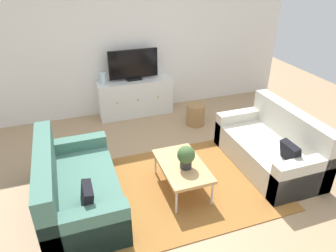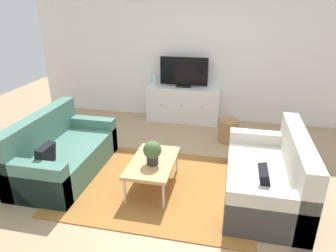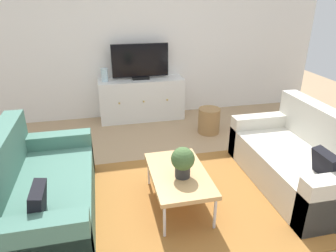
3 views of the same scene
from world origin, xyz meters
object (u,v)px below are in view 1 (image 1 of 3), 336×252
(couch_right_side, at_px, (273,148))
(couch_left_side, at_px, (73,190))
(coffee_table, at_px, (182,166))
(potted_plant, at_px, (186,156))
(glass_vase, at_px, (103,78))
(wicker_basket, at_px, (196,115))
(tv_console, at_px, (135,97))
(flat_screen_tv, at_px, (133,65))

(couch_right_side, bearing_deg, couch_left_side, 180.00)
(coffee_table, distance_m, potted_plant, 0.22)
(couch_left_side, xyz_separation_m, glass_vase, (0.78, 2.37, 0.53))
(wicker_basket, bearing_deg, coffee_table, -119.23)
(glass_vase, relative_size, wicker_basket, 0.53)
(couch_right_side, bearing_deg, tv_console, 122.47)
(coffee_table, distance_m, tv_console, 2.46)
(couch_right_side, relative_size, glass_vase, 7.83)
(flat_screen_tv, bearing_deg, potted_plant, -89.11)
(tv_console, bearing_deg, couch_left_side, -120.02)
(coffee_table, distance_m, flat_screen_tv, 2.56)
(couch_right_side, xyz_separation_m, flat_screen_tv, (-1.51, 2.39, 0.72))
(coffee_table, xyz_separation_m, potted_plant, (0.02, -0.08, 0.20))
(couch_left_side, distance_m, tv_console, 2.74)
(couch_left_side, height_order, flat_screen_tv, flat_screen_tv)
(potted_plant, xyz_separation_m, flat_screen_tv, (-0.04, 2.56, 0.43))
(couch_right_side, relative_size, wicker_basket, 4.18)
(wicker_basket, bearing_deg, potted_plant, -117.67)
(couch_right_side, xyz_separation_m, coffee_table, (-1.49, -0.09, 0.08))
(coffee_table, bearing_deg, tv_console, 90.50)
(flat_screen_tv, xyz_separation_m, glass_vase, (-0.59, -0.02, -0.18))
(glass_vase, bearing_deg, flat_screen_tv, 1.93)
(coffee_table, relative_size, flat_screen_tv, 1.00)
(flat_screen_tv, height_order, glass_vase, flat_screen_tv)
(couch_left_side, distance_m, couch_right_side, 2.88)
(couch_left_side, relative_size, glass_vase, 7.83)
(couch_right_side, height_order, flat_screen_tv, flat_screen_tv)
(couch_right_side, distance_m, coffee_table, 1.49)
(potted_plant, relative_size, tv_console, 0.22)
(couch_right_side, bearing_deg, potted_plant, -173.76)
(flat_screen_tv, bearing_deg, couch_right_side, -57.74)
(coffee_table, height_order, wicker_basket, wicker_basket)
(glass_vase, bearing_deg, coffee_table, -75.95)
(glass_vase, distance_m, wicker_basket, 1.84)
(potted_plant, bearing_deg, coffee_table, 103.62)
(couch_right_side, xyz_separation_m, wicker_basket, (-0.57, 1.56, -0.08))
(potted_plant, distance_m, flat_screen_tv, 2.59)
(coffee_table, bearing_deg, couch_left_side, 176.50)
(couch_right_side, xyz_separation_m, tv_console, (-1.51, 2.37, 0.07))
(couch_right_side, distance_m, glass_vase, 3.22)
(couch_left_side, distance_m, potted_plant, 1.45)
(couch_right_side, relative_size, tv_console, 1.17)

